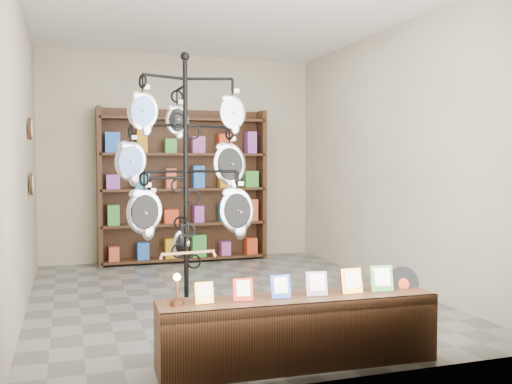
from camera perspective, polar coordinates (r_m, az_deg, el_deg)
ground at (r=6.22m, az=-3.02°, el=-10.37°), size 5.00×5.00×0.00m
room_envelope at (r=6.07m, az=-3.07°, el=6.89°), size 5.00×5.00×5.00m
display_tree at (r=4.78m, az=-7.04°, el=2.01°), size 1.20×1.00×2.35m
front_shelf at (r=4.16m, az=4.27°, el=-13.64°), size 2.00×0.49×0.70m
back_shelving at (r=8.30m, az=-7.25°, el=0.15°), size 2.42×0.36×2.20m
wall_clocks at (r=6.65m, az=-21.61°, el=3.32°), size 0.03×0.24×0.84m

